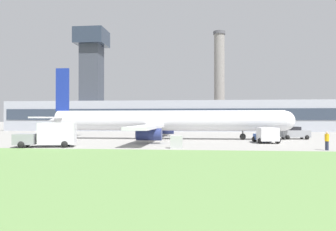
# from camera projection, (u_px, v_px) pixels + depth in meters

# --- Properties ---
(ground_plane) EXTENTS (400.00, 400.00, 0.00)m
(ground_plane) POSITION_uv_depth(u_px,v_px,m) (146.00, 138.00, 49.26)
(ground_plane) COLOR #999691
(terminal_building) EXTENTS (78.20, 12.01, 25.30)m
(terminal_building) POSITION_uv_depth(u_px,v_px,m) (160.00, 112.00, 80.32)
(terminal_building) COLOR #9EA3AD
(terminal_building) RESTS_ON ground_plane
(smokestack_left) EXTENTS (3.79, 3.79, 30.50)m
(smokestack_left) POSITION_uv_depth(u_px,v_px,m) (219.00, 79.00, 103.43)
(smokestack_left) COLOR gray
(smokestack_left) RESTS_ON ground_plane
(airplane) EXTENTS (35.81, 30.48, 10.50)m
(airplane) POSITION_uv_depth(u_px,v_px,m) (163.00, 121.00, 47.26)
(airplane) COLOR silver
(airplane) RESTS_ON ground_plane
(pushback_tug) EXTENTS (4.06, 2.84, 1.79)m
(pushback_tug) POSITION_uv_depth(u_px,v_px,m) (295.00, 133.00, 47.45)
(pushback_tug) COLOR gray
(pushback_tug) RESTS_ON ground_plane
(baggage_truck) EXTENTS (2.95, 4.56, 1.88)m
(baggage_truck) POSITION_uv_depth(u_px,v_px,m) (266.00, 135.00, 39.99)
(baggage_truck) COLOR #2D4C93
(baggage_truck) RESTS_ON ground_plane
(fuel_truck) EXTENTS (6.45, 3.83, 2.56)m
(fuel_truck) POSITION_uv_depth(u_px,v_px,m) (50.00, 135.00, 34.49)
(fuel_truck) COLOR gray
(fuel_truck) RESTS_ON ground_plane
(ground_crew_person) EXTENTS (0.56, 0.56, 1.77)m
(ground_crew_person) POSITION_uv_depth(u_px,v_px,m) (327.00, 141.00, 30.94)
(ground_crew_person) COLOR #23283D
(ground_crew_person) RESTS_ON ground_plane
(utility_cabinet) EXTENTS (1.19, 0.70, 1.28)m
(utility_cabinet) POSITION_uv_depth(u_px,v_px,m) (176.00, 142.00, 32.80)
(utility_cabinet) COLOR #B2B7B2
(utility_cabinet) RESTS_ON ground_plane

